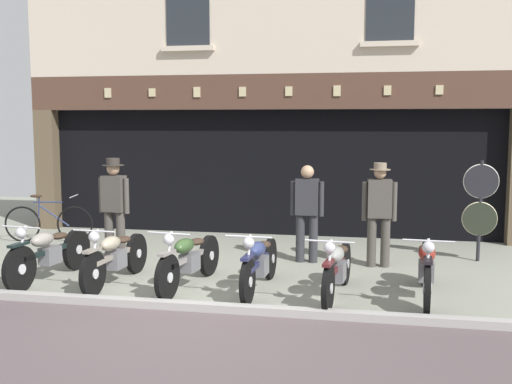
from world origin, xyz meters
name	(u,v)px	position (x,y,z in m)	size (l,w,h in m)	color
ground	(170,344)	(0.00, -0.98, -0.04)	(22.24, 22.00, 0.18)	gray
shop_facade	(281,152)	(0.00, 7.04, 1.65)	(10.54, 4.42, 5.92)	black
motorcycle_far_left	(49,252)	(-2.58, 1.06, 0.43)	(0.62, 2.01, 0.92)	black
motorcycle_left	(115,256)	(-1.53, 1.05, 0.42)	(0.62, 1.94, 0.90)	black
motorcycle_center_left	(189,259)	(-0.42, 1.09, 0.42)	(0.62, 2.00, 0.91)	black
motorcycle_center	(259,262)	(0.60, 1.08, 0.41)	(0.62, 1.98, 0.90)	black
motorcycle_center_right	(337,267)	(1.68, 0.98, 0.41)	(0.62, 1.97, 0.89)	black
motorcycle_right	(426,267)	(2.85, 1.13, 0.43)	(0.62, 2.07, 0.93)	black
salesman_left	(114,204)	(-2.11, 2.36, 0.98)	(0.56, 0.36, 1.75)	#47423D
shopkeeper_center	(307,209)	(1.06, 2.96, 0.91)	(0.56, 0.25, 1.64)	#2D2D33
salesman_right	(379,210)	(2.25, 2.85, 0.94)	(0.56, 0.33, 1.70)	#47423D
tyre_sign_pole	(480,201)	(3.92, 3.57, 1.02)	(0.58, 0.06, 1.71)	#232328
advert_board_near	(206,149)	(-1.35, 5.40, 1.76)	(0.81, 0.03, 1.08)	silver
advert_board_far	(160,147)	(-2.39, 5.40, 1.82)	(0.76, 0.03, 1.04)	silver
leaning_bicycle	(48,222)	(-4.14, 3.78, 0.38)	(1.72, 0.53, 0.95)	black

